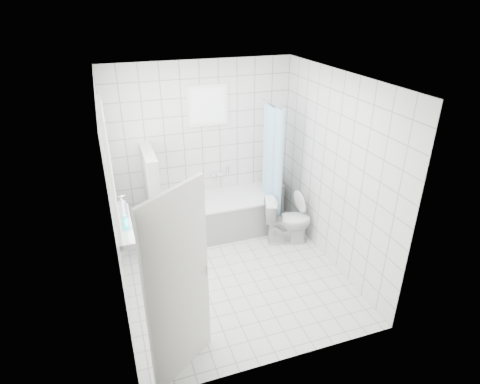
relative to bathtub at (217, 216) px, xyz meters
name	(u,v)px	position (x,y,z in m)	size (l,w,h in m)	color
ground	(234,275)	(-0.10, -1.12, -0.29)	(3.00, 3.00, 0.00)	white
ceiling	(232,78)	(-0.10, -1.12, 2.31)	(3.00, 3.00, 0.00)	white
wall_back	(202,148)	(-0.10, 0.38, 1.01)	(2.80, 0.02, 2.60)	white
wall_front	(285,257)	(-0.10, -2.62, 1.01)	(2.80, 0.02, 2.60)	white
wall_left	(113,206)	(-1.50, -1.12, 1.01)	(0.02, 3.00, 2.60)	white
wall_right	(334,173)	(1.30, -1.12, 1.01)	(0.02, 3.00, 2.60)	white
window_left	(112,170)	(-1.45, -0.82, 1.31)	(0.01, 0.90, 1.40)	white
window_back	(208,106)	(0.00, 0.33, 1.66)	(0.50, 0.01, 0.50)	white
window_sill	(124,226)	(-1.41, -0.82, 0.57)	(0.18, 1.02, 0.08)	white
door	(179,288)	(-1.03, -2.36, 0.71)	(0.04, 0.80, 2.00)	silver
bathtub	(217,216)	(0.00, 0.00, 0.00)	(1.79, 0.77, 0.58)	white
partition_wall	(153,200)	(-0.96, -0.05, 0.46)	(0.15, 0.85, 1.50)	white
tiled_ledge	(270,200)	(1.01, 0.25, -0.02)	(0.40, 0.24, 0.55)	white
toilet	(288,220)	(0.93, -0.59, 0.06)	(0.40, 0.70, 0.71)	white
curtain_rod	(271,103)	(0.84, -0.02, 1.71)	(0.02, 0.02, 0.80)	silver
shower_curtain	(272,165)	(0.84, -0.16, 0.81)	(0.14, 0.48, 1.78)	#54BAF8
tub_faucet	(217,174)	(0.10, 0.33, 0.56)	(0.18, 0.06, 0.06)	silver
sill_bottles	(122,209)	(-1.40, -0.70, 0.74)	(0.13, 0.58, 0.30)	#BAB8BF
ledge_bottles	(270,179)	(0.99, 0.24, 0.38)	(0.16, 0.15, 0.27)	green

